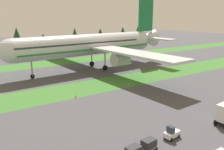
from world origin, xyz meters
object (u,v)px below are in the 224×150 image
object	(u,v)px
cargo_dolly_lead	(149,144)
taxiway_marker_1	(76,96)
taxiway_marker_0	(129,84)
airliner	(92,44)
baggage_tug	(172,133)

from	to	relation	value
cargo_dolly_lead	taxiway_marker_1	distance (m)	24.99
cargo_dolly_lead	taxiway_marker_0	size ratio (longest dim) A/B	4.73
airliner	taxiway_marker_0	world-z (taller)	airliner
baggage_tug	taxiway_marker_1	distance (m)	24.79
baggage_tug	taxiway_marker_1	size ratio (longest dim) A/B	4.18
cargo_dolly_lead	taxiway_marker_1	bearing A→B (deg)	171.97
taxiway_marker_1	cargo_dolly_lead	bearing A→B (deg)	-92.74
airliner	baggage_tug	xyz separation A→B (m)	(-13.66, -47.99, -7.61)
cargo_dolly_lead	taxiway_marker_0	bearing A→B (deg)	141.63
cargo_dolly_lead	taxiway_marker_0	distance (m)	31.87
airliner	taxiway_marker_0	size ratio (longest dim) A/B	146.60
taxiway_marker_0	taxiway_marker_1	world-z (taller)	taxiway_marker_1
baggage_tug	taxiway_marker_0	world-z (taller)	baggage_tug
baggage_tug	cargo_dolly_lead	distance (m)	5.03
taxiway_marker_0	airliner	bearing A→B (deg)	86.65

